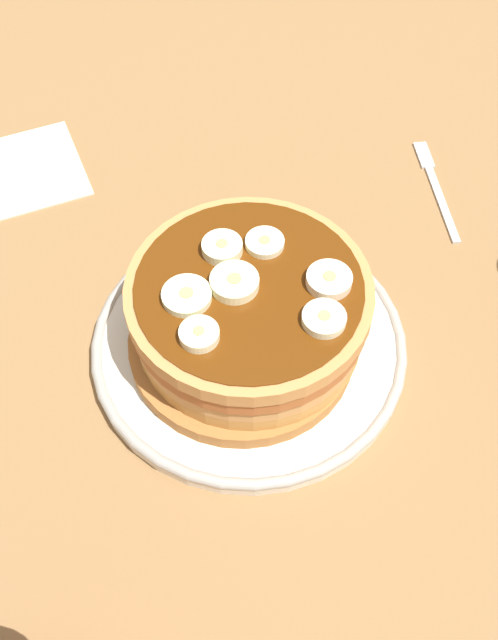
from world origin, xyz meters
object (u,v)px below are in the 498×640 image
(banana_slice_2, at_px, (187,296))
(napkin, at_px, (22,171))
(banana_slice_1, at_px, (199,335))
(banana_slice_3, at_px, (265,243))
(banana_slice_6, at_px, (222,248))
(fork, at_px, (435,183))
(pancake_stack, at_px, (249,313))
(banana_slice_5, at_px, (324,319))
(banana_slice_4, at_px, (328,277))
(plate, at_px, (249,343))
(banana_slice_0, at_px, (235,287))

(banana_slice_2, bearing_deg, napkin, -142.72)
(banana_slice_1, bearing_deg, banana_slice_3, 149.48)
(banana_slice_6, height_order, napkin, banana_slice_6)
(banana_slice_6, bearing_deg, fork, 126.40)
(fork, bearing_deg, pancake_stack, -45.49)
(banana_slice_1, relative_size, banana_slice_5, 0.90)
(banana_slice_4, xyz_separation_m, banana_slice_6, (-0.03, -0.07, 0.00))
(plate, xyz_separation_m, banana_slice_4, (-0.00, 0.06, 0.08))
(banana_slice_2, relative_size, banana_slice_4, 1.07)
(napkin, height_order, fork, fork)
(banana_slice_2, height_order, banana_slice_3, same)
(banana_slice_3, relative_size, banana_slice_6, 0.97)
(banana_slice_2, relative_size, banana_slice_3, 1.21)
(plate, bearing_deg, fork, 134.70)
(banana_slice_0, bearing_deg, banana_slice_1, -31.81)
(banana_slice_5, distance_m, banana_slice_6, 0.09)
(banana_slice_0, height_order, napkin, banana_slice_0)
(fork, bearing_deg, banana_slice_4, -35.46)
(banana_slice_2, bearing_deg, pancake_stack, 103.87)
(banana_slice_1, bearing_deg, banana_slice_2, -165.04)
(banana_slice_0, distance_m, banana_slice_6, 0.04)
(banana_slice_4, relative_size, banana_slice_6, 1.09)
(napkin, relative_size, fork, 0.84)
(banana_slice_4, bearing_deg, banana_slice_0, -83.83)
(banana_slice_6, bearing_deg, banana_slice_0, 12.81)
(banana_slice_4, bearing_deg, banana_slice_5, -10.32)
(banana_slice_5, bearing_deg, banana_slice_3, -152.41)
(banana_slice_5, xyz_separation_m, banana_slice_6, (-0.06, -0.07, 0.00))
(pancake_stack, bearing_deg, banana_slice_4, 92.67)
(banana_slice_0, distance_m, napkin, 0.30)
(napkin, bearing_deg, banana_slice_2, 37.28)
(pancake_stack, bearing_deg, banana_slice_3, 160.30)
(banana_slice_0, xyz_separation_m, napkin, (-0.21, -0.20, -0.08))
(banana_slice_5, bearing_deg, fork, 148.13)
(pancake_stack, relative_size, banana_slice_6, 6.22)
(banana_slice_2, height_order, napkin, banana_slice_2)
(banana_slice_0, height_order, banana_slice_6, same)
(napkin, bearing_deg, banana_slice_0, 43.19)
(napkin, bearing_deg, banana_slice_1, 34.85)
(banana_slice_5, relative_size, banana_slice_6, 1.02)
(banana_slice_4, relative_size, banana_slice_5, 1.07)
(banana_slice_3, xyz_separation_m, fork, (-0.14, 0.17, -0.08))
(banana_slice_4, bearing_deg, fork, 144.54)
(banana_slice_4, distance_m, fork, 0.23)
(banana_slice_1, height_order, banana_slice_5, same)
(plate, relative_size, banana_slice_6, 8.26)
(pancake_stack, xyz_separation_m, napkin, (-0.21, -0.21, -0.05))
(banana_slice_2, bearing_deg, fork, 130.09)
(banana_slice_4, bearing_deg, banana_slice_1, -62.86)
(pancake_stack, xyz_separation_m, banana_slice_2, (0.01, -0.04, 0.04))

